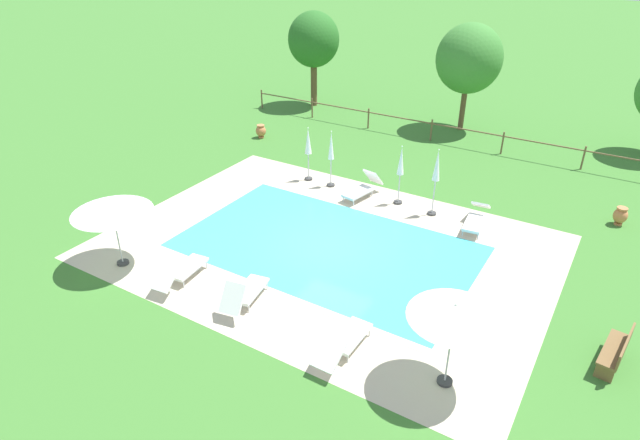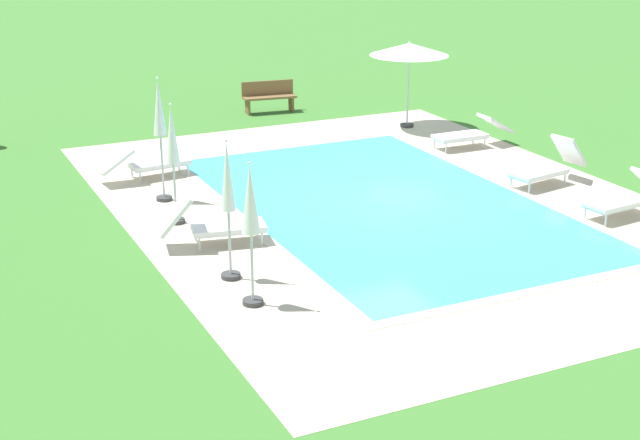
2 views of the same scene
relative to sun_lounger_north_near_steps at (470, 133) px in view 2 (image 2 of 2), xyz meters
name	(u,v)px [view 2 (image 2 of 2)]	position (x,y,z in m)	size (l,w,h in m)	color
ground_plane	(384,203)	(-2.90, 4.02, -0.36)	(160.00, 160.00, 0.00)	#3D752D
pool_deck_paving	(384,203)	(-2.90, 4.02, -0.36)	(13.96, 10.15, 0.01)	beige
swimming_pool_water	(384,203)	(-2.90, 4.02, -0.36)	(9.41, 5.60, 0.01)	#42CCD6
pool_coping_rim	(384,203)	(-2.90, 4.02, -0.35)	(9.89, 6.08, 0.01)	beige
sun_lounger_north_near_steps	(470,133)	(0.00, 0.00, 0.00)	(0.62, 2.05, 0.76)	white
sun_lounger_north_mid	(627,197)	(-5.53, 0.15, 0.01)	(0.81, 2.04, 0.85)	white
sun_lounger_north_far	(213,224)	(-3.63, 7.88, 0.03)	(0.95, 1.96, 0.97)	white
sun_lounger_north_end	(548,166)	(-3.25, 0.25, 0.03)	(0.92, 1.93, 0.99)	white
sun_lounger_south_near_corner	(147,162)	(0.81, 7.84, 0.00)	(0.81, 2.09, 0.78)	white
patio_umbrella_open_foreground	(409,50)	(2.45, 0.34, 1.68)	(2.06, 2.06, 2.26)	#383838
patio_umbrella_closed_row_west	(159,118)	(-0.82, 7.95, 1.35)	(0.32, 0.32, 2.52)	#383838
patio_umbrella_closed_row_mid_west	(251,210)	(-6.27, 8.17, 1.15)	(0.32, 0.32, 2.25)	#383838
patio_umbrella_closed_row_centre	(172,145)	(-2.23, 8.13, 1.16)	(0.32, 0.32, 2.30)	#383838
patio_umbrella_closed_row_mid_east	(228,190)	(-5.18, 8.13, 1.13)	(0.32, 0.32, 2.32)	#383838
wooden_bench_lawn_side	(269,96)	(5.66, 2.97, 0.11)	(0.62, 1.54, 0.87)	brown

